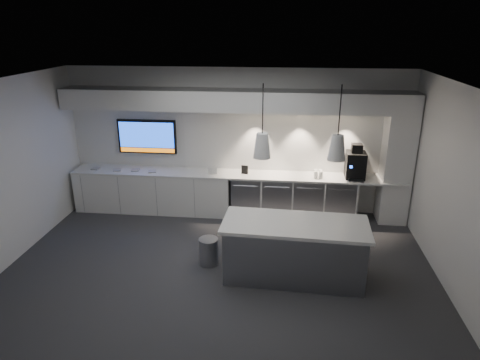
# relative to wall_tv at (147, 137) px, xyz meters

# --- Properties ---
(floor) EXTENTS (7.00, 7.00, 0.00)m
(floor) POSITION_rel_wall_tv_xyz_m (1.90, -2.45, -1.56)
(floor) COLOR #313033
(floor) RESTS_ON ground
(ceiling) EXTENTS (7.00, 7.00, 0.00)m
(ceiling) POSITION_rel_wall_tv_xyz_m (1.90, -2.45, 1.44)
(ceiling) COLOR black
(ceiling) RESTS_ON wall_back
(wall_back) EXTENTS (7.00, 0.00, 7.00)m
(wall_back) POSITION_rel_wall_tv_xyz_m (1.90, 0.05, -0.06)
(wall_back) COLOR silver
(wall_back) RESTS_ON floor
(wall_front) EXTENTS (7.00, 0.00, 7.00)m
(wall_front) POSITION_rel_wall_tv_xyz_m (1.90, -4.95, -0.06)
(wall_front) COLOR silver
(wall_front) RESTS_ON floor
(wall_left) EXTENTS (0.00, 7.00, 7.00)m
(wall_left) POSITION_rel_wall_tv_xyz_m (-1.60, -2.45, -0.06)
(wall_left) COLOR silver
(wall_left) RESTS_ON floor
(wall_right) EXTENTS (0.00, 7.00, 7.00)m
(wall_right) POSITION_rel_wall_tv_xyz_m (5.40, -2.45, -0.06)
(wall_right) COLOR silver
(wall_right) RESTS_ON floor
(back_counter) EXTENTS (6.80, 0.65, 0.04)m
(back_counter) POSITION_rel_wall_tv_xyz_m (1.90, -0.27, -0.68)
(back_counter) COLOR silver
(back_counter) RESTS_ON left_base_cabinets
(left_base_cabinets) EXTENTS (3.30, 0.63, 0.86)m
(left_base_cabinets) POSITION_rel_wall_tv_xyz_m (0.15, -0.27, -1.13)
(left_base_cabinets) COLOR white
(left_base_cabinets) RESTS_ON floor
(fridge_unit_a) EXTENTS (0.60, 0.61, 0.85)m
(fridge_unit_a) POSITION_rel_wall_tv_xyz_m (2.15, -0.27, -1.13)
(fridge_unit_a) COLOR gray
(fridge_unit_a) RESTS_ON floor
(fridge_unit_b) EXTENTS (0.60, 0.61, 0.85)m
(fridge_unit_b) POSITION_rel_wall_tv_xyz_m (2.78, -0.27, -1.13)
(fridge_unit_b) COLOR gray
(fridge_unit_b) RESTS_ON floor
(fridge_unit_c) EXTENTS (0.60, 0.61, 0.85)m
(fridge_unit_c) POSITION_rel_wall_tv_xyz_m (3.41, -0.27, -1.13)
(fridge_unit_c) COLOR gray
(fridge_unit_c) RESTS_ON floor
(fridge_unit_d) EXTENTS (0.60, 0.61, 0.85)m
(fridge_unit_d) POSITION_rel_wall_tv_xyz_m (4.04, -0.27, -1.13)
(fridge_unit_d) COLOR gray
(fridge_unit_d) RESTS_ON floor
(backsplash) EXTENTS (4.60, 0.03, 1.30)m
(backsplash) POSITION_rel_wall_tv_xyz_m (3.10, 0.03, -0.01)
(backsplash) COLOR white
(backsplash) RESTS_ON wall_back
(soffit) EXTENTS (6.90, 0.60, 0.40)m
(soffit) POSITION_rel_wall_tv_xyz_m (1.90, -0.25, 0.84)
(soffit) COLOR white
(soffit) RESTS_ON wall_back
(column) EXTENTS (0.55, 0.55, 2.60)m
(column) POSITION_rel_wall_tv_xyz_m (5.10, -0.25, -0.26)
(column) COLOR white
(column) RESTS_ON floor
(wall_tv) EXTENTS (1.25, 0.07, 0.72)m
(wall_tv) POSITION_rel_wall_tv_xyz_m (0.00, 0.00, 0.00)
(wall_tv) COLOR black
(wall_tv) RESTS_ON wall_back
(island) EXTENTS (2.27, 1.05, 0.94)m
(island) POSITION_rel_wall_tv_xyz_m (3.11, -2.58, -1.08)
(island) COLOR gray
(island) RESTS_ON floor
(bin) EXTENTS (0.34, 0.34, 0.46)m
(bin) POSITION_rel_wall_tv_xyz_m (1.70, -2.33, -1.33)
(bin) COLOR gray
(bin) RESTS_ON floor
(coffee_machine) EXTENTS (0.39, 0.55, 0.69)m
(coffee_machine) POSITION_rel_wall_tv_xyz_m (4.31, -0.25, -0.38)
(coffee_machine) COLOR black
(coffee_machine) RESTS_ON back_counter
(sign_black) EXTENTS (0.14, 0.04, 0.18)m
(sign_black) POSITION_rel_wall_tv_xyz_m (2.10, -0.28, -0.57)
(sign_black) COLOR black
(sign_black) RESTS_ON back_counter
(sign_white) EXTENTS (0.18, 0.07, 0.14)m
(sign_white) POSITION_rel_wall_tv_xyz_m (1.45, -0.38, -0.59)
(sign_white) COLOR silver
(sign_white) RESTS_ON back_counter
(cup_cluster) EXTENTS (0.18, 0.18, 0.15)m
(cup_cluster) POSITION_rel_wall_tv_xyz_m (3.59, -0.36, -0.58)
(cup_cluster) COLOR white
(cup_cluster) RESTS_ON back_counter
(tray_a) EXTENTS (0.18, 0.18, 0.02)m
(tray_a) POSITION_rel_wall_tv_xyz_m (-1.07, -0.32, -0.65)
(tray_a) COLOR #979797
(tray_a) RESTS_ON back_counter
(tray_b) EXTENTS (0.20, 0.20, 0.02)m
(tray_b) POSITION_rel_wall_tv_xyz_m (-0.59, -0.36, -0.65)
(tray_b) COLOR #979797
(tray_b) RESTS_ON back_counter
(tray_c) EXTENTS (0.19, 0.19, 0.02)m
(tray_c) POSITION_rel_wall_tv_xyz_m (-0.20, -0.31, -0.65)
(tray_c) COLOR #979797
(tray_c) RESTS_ON back_counter
(tray_d) EXTENTS (0.20, 0.20, 0.02)m
(tray_d) POSITION_rel_wall_tv_xyz_m (0.18, -0.37, -0.65)
(tray_d) COLOR #979797
(tray_d) RESTS_ON back_counter
(pendant_left) EXTENTS (0.26, 0.26, 1.06)m
(pendant_left) POSITION_rel_wall_tv_xyz_m (2.58, -2.58, 0.59)
(pendant_left) COLOR white
(pendant_left) RESTS_ON ceiling
(pendant_right) EXTENTS (0.26, 0.26, 1.06)m
(pendant_right) POSITION_rel_wall_tv_xyz_m (3.64, -2.58, 0.59)
(pendant_right) COLOR white
(pendant_right) RESTS_ON ceiling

